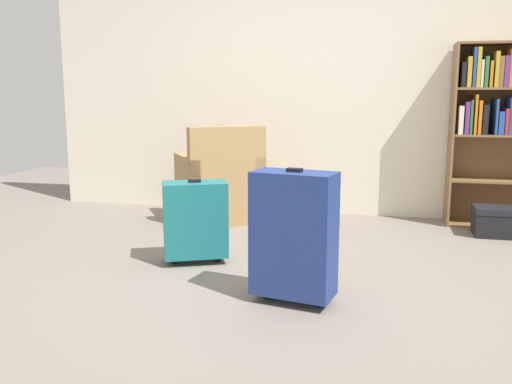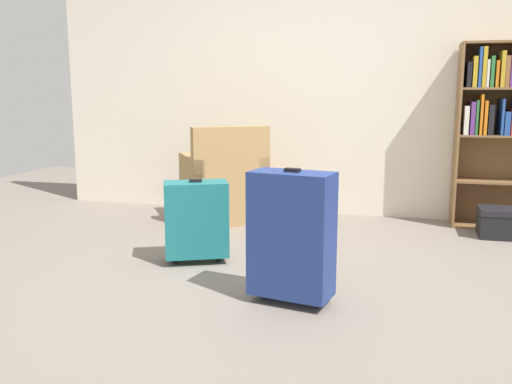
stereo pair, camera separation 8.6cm
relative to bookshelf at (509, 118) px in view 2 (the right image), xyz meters
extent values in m
plane|color=slate|center=(-1.71, -2.01, -0.98)|extent=(9.46, 9.46, 0.00)
cube|color=beige|center=(-1.71, 0.22, 0.32)|extent=(5.41, 0.10, 2.60)
cube|color=brown|center=(-0.43, -0.01, -0.16)|extent=(0.02, 0.33, 1.62)
cube|color=brown|center=(0.00, 0.14, -0.16)|extent=(0.89, 0.02, 1.62)
cube|color=brown|center=(0.00, -0.01, -0.97)|extent=(0.85, 0.31, 0.02)
cube|color=brown|center=(0.00, -0.01, -0.56)|extent=(0.85, 0.31, 0.02)
cube|color=brown|center=(0.00, -0.01, -0.15)|extent=(0.85, 0.31, 0.02)
cube|color=silver|center=(-0.37, -0.05, -0.02)|extent=(0.04, 0.23, 0.25)
cube|color=#66337F|center=(-0.32, -0.04, 0.00)|extent=(0.04, 0.25, 0.28)
cube|color=#2D7238|center=(-0.28, -0.08, 0.00)|extent=(0.02, 0.18, 0.30)
cube|color=orange|center=(-0.25, -0.03, 0.03)|extent=(0.02, 0.27, 0.35)
cube|color=orange|center=(-0.21, -0.07, 0.00)|extent=(0.03, 0.20, 0.29)
cube|color=black|center=(-0.17, -0.08, -0.01)|extent=(0.04, 0.18, 0.26)
cube|color=#264C99|center=(-0.08, -0.03, 0.01)|extent=(0.02, 0.28, 0.31)
cube|color=#264C99|center=(-0.04, -0.03, -0.04)|extent=(0.04, 0.27, 0.20)
cube|color=#B22D2D|center=(0.01, -0.04, -0.03)|extent=(0.03, 0.26, 0.23)
cube|color=black|center=(-0.37, -0.06, 0.37)|extent=(0.04, 0.21, 0.21)
cube|color=gold|center=(-0.32, -0.07, 0.39)|extent=(0.03, 0.20, 0.26)
cube|color=#264C99|center=(-0.29, -0.08, 0.43)|extent=(0.02, 0.18, 0.34)
cube|color=gold|center=(-0.25, -0.03, 0.43)|extent=(0.03, 0.27, 0.34)
cube|color=silver|center=(-0.22, -0.05, 0.38)|extent=(0.02, 0.23, 0.23)
cube|color=#2D7238|center=(-0.19, -0.06, 0.39)|extent=(0.03, 0.23, 0.26)
cube|color=orange|center=(-0.15, -0.07, 0.37)|extent=(0.02, 0.19, 0.22)
cube|color=gold|center=(-0.10, -0.06, 0.41)|extent=(0.03, 0.22, 0.30)
cube|color=brown|center=(-0.07, -0.03, 0.39)|extent=(0.03, 0.27, 0.26)
cube|color=#66337F|center=(-0.03, -0.06, 0.39)|extent=(0.04, 0.21, 0.26)
cube|color=#9E7A4C|center=(-2.53, -0.32, -0.78)|extent=(0.97, 0.97, 0.40)
cube|color=tan|center=(-2.53, -0.32, -0.54)|extent=(0.73, 0.76, 0.08)
cube|color=#9E7A4C|center=(-2.38, -0.57, -0.33)|extent=(0.65, 0.48, 0.50)
cube|color=#9E7A4C|center=(-2.28, -0.16, -0.47)|extent=(0.46, 0.64, 0.22)
cube|color=#9E7A4C|center=(-2.79, -0.49, -0.47)|extent=(0.46, 0.64, 0.22)
cylinder|color=white|center=(-2.01, -0.57, -0.93)|extent=(0.08, 0.08, 0.10)
torus|color=white|center=(-1.96, -0.57, -0.92)|extent=(0.06, 0.01, 0.06)
cube|color=black|center=(-0.06, -0.40, -0.87)|extent=(0.37, 0.29, 0.22)
cube|color=black|center=(-0.06, -0.40, -0.75)|extent=(0.38, 0.30, 0.05)
cube|color=navy|center=(-1.50, -2.29, -0.57)|extent=(0.50, 0.32, 0.71)
cube|color=black|center=(-1.50, -2.29, -0.21)|extent=(0.09, 0.06, 0.02)
cylinder|color=black|center=(-1.66, -2.25, -0.95)|extent=(0.06, 0.06, 0.05)
cylinder|color=black|center=(-1.34, -2.32, -0.95)|extent=(0.06, 0.06, 0.05)
cube|color=#19666B|center=(-2.30, -1.68, -0.66)|extent=(0.50, 0.40, 0.53)
cube|color=black|center=(-2.30, -1.68, -0.39)|extent=(0.10, 0.08, 0.02)
cylinder|color=black|center=(-2.44, -1.75, -0.95)|extent=(0.07, 0.07, 0.05)
cylinder|color=black|center=(-2.15, -1.62, -0.95)|extent=(0.07, 0.07, 0.05)
camera|label=1|loc=(-1.03, -5.29, 0.21)|focal=38.86mm
camera|label=2|loc=(-0.95, -5.27, 0.21)|focal=38.86mm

